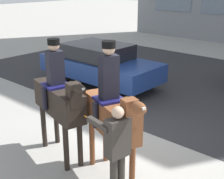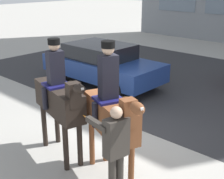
{
  "view_description": "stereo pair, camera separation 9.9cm",
  "coord_description": "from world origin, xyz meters",
  "px_view_note": "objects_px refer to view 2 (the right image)",
  "views": [
    {
      "loc": [
        4.18,
        -5.31,
        3.64
      ],
      "look_at": [
        0.28,
        -0.9,
        1.54
      ],
      "focal_mm": 50.0,
      "sensor_mm": 36.0,
      "label": 1
    },
    {
      "loc": [
        4.25,
        -5.24,
        3.64
      ],
      "look_at": [
        0.28,
        -0.9,
        1.54
      ],
      "focal_mm": 50.0,
      "sensor_mm": 36.0,
      "label": 2
    }
  ],
  "objects_px": {
    "mounted_horse_lead": "(59,98)",
    "pedestrian_bystander": "(115,148)",
    "mounted_horse_companion": "(111,113)",
    "street_car_near_lane": "(102,63)"
  },
  "relations": [
    {
      "from": "mounted_horse_lead",
      "to": "street_car_near_lane",
      "type": "relative_size",
      "value": 0.57
    },
    {
      "from": "mounted_horse_lead",
      "to": "mounted_horse_companion",
      "type": "bearing_deg",
      "value": 20.87
    },
    {
      "from": "mounted_horse_lead",
      "to": "street_car_near_lane",
      "type": "height_order",
      "value": "mounted_horse_lead"
    },
    {
      "from": "mounted_horse_lead",
      "to": "pedestrian_bystander",
      "type": "distance_m",
      "value": 1.91
    },
    {
      "from": "pedestrian_bystander",
      "to": "street_car_near_lane",
      "type": "distance_m",
      "value": 6.35
    },
    {
      "from": "mounted_horse_lead",
      "to": "pedestrian_bystander",
      "type": "bearing_deg",
      "value": 3.94
    },
    {
      "from": "mounted_horse_lead",
      "to": "mounted_horse_companion",
      "type": "xyz_separation_m",
      "value": [
        1.3,
        0.14,
        0.0
      ]
    },
    {
      "from": "mounted_horse_lead",
      "to": "pedestrian_bystander",
      "type": "height_order",
      "value": "mounted_horse_lead"
    },
    {
      "from": "mounted_horse_companion",
      "to": "pedestrian_bystander",
      "type": "bearing_deg",
      "value": -20.7
    },
    {
      "from": "pedestrian_bystander",
      "to": "street_car_near_lane",
      "type": "bearing_deg",
      "value": -33.18
    }
  ]
}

